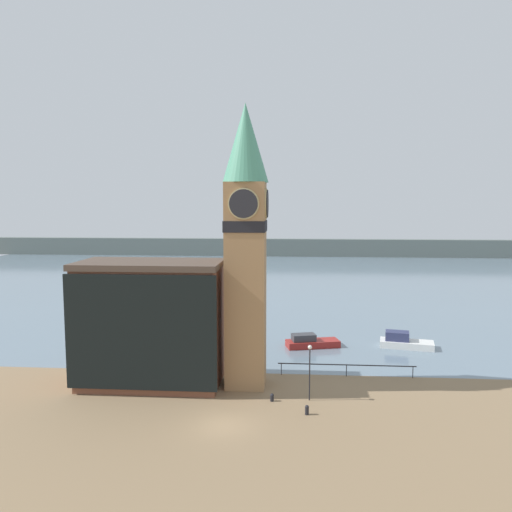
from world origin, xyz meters
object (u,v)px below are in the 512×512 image
(pier_building, at_px, (151,323))
(mooring_bollard_near, at_px, (272,397))
(lamp_post, at_px, (310,362))
(boat_far, at_px, (404,342))
(boat_near, at_px, (311,342))
(clock_tower, at_px, (246,239))
(mooring_bollard_far, at_px, (307,409))

(pier_building, distance_m, mooring_bollard_near, 11.83)
(lamp_post, bearing_deg, boat_far, 55.33)
(boat_near, relative_size, boat_far, 1.02)
(clock_tower, bearing_deg, mooring_bollard_near, -55.01)
(clock_tower, xyz_separation_m, mooring_bollard_near, (2.34, -3.35, -12.07))
(boat_near, bearing_deg, boat_far, -10.86)
(clock_tower, xyz_separation_m, lamp_post, (5.24, -2.93, -9.36))
(boat_far, bearing_deg, mooring_bollard_near, -119.39)
(clock_tower, relative_size, mooring_bollard_far, 32.53)
(boat_far, height_order, lamp_post, lamp_post)
(mooring_bollard_far, xyz_separation_m, lamp_post, (0.26, 2.69, 2.64))
(clock_tower, height_order, pier_building, clock_tower)
(boat_far, bearing_deg, boat_near, -165.11)
(pier_building, bearing_deg, mooring_bollard_far, -22.01)
(boat_near, height_order, mooring_bollard_far, boat_near)
(mooring_bollard_near, bearing_deg, clock_tower, 124.99)
(mooring_bollard_far, bearing_deg, lamp_post, 84.54)
(boat_far, height_order, mooring_bollard_far, boat_far)
(boat_near, bearing_deg, mooring_bollard_near, -117.53)
(pier_building, height_order, boat_near, pier_building)
(boat_near, relative_size, lamp_post, 1.34)
(boat_far, relative_size, lamp_post, 1.32)
(boat_near, distance_m, mooring_bollard_far, 17.23)
(mooring_bollard_near, relative_size, mooring_bollard_far, 0.85)
(pier_building, relative_size, boat_near, 2.04)
(clock_tower, xyz_separation_m, boat_far, (15.71, 12.22, -11.79))
(boat_near, bearing_deg, pier_building, -153.54)
(boat_near, height_order, mooring_bollard_near, boat_near)
(clock_tower, bearing_deg, lamp_post, -29.23)
(pier_building, xyz_separation_m, lamp_post, (13.23, -2.56, -2.23))
(clock_tower, height_order, lamp_post, clock_tower)
(boat_near, bearing_deg, lamp_post, -106.72)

